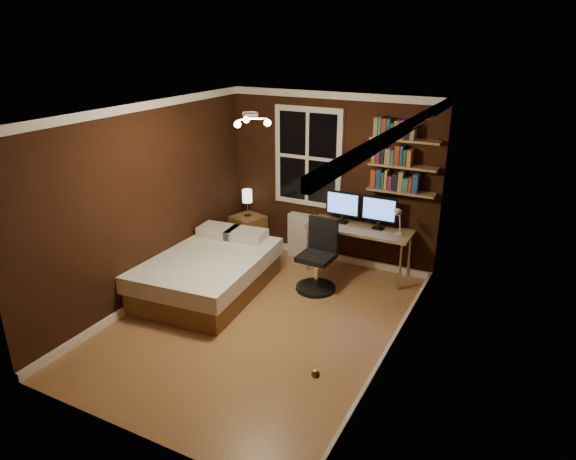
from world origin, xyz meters
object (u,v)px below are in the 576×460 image
at_px(bedside_lamp, 247,203).
at_px(monitor_right, 379,213).
at_px(monitor_left, 343,207).
at_px(office_chair, 318,264).
at_px(bed, 209,272).
at_px(radiator, 303,236).
at_px(desk_lamp, 398,221).
at_px(nightstand, 248,233).
at_px(desk, 359,232).

height_order(bedside_lamp, monitor_right, monitor_right).
bearing_deg(monitor_left, office_chair, -92.21).
relative_size(bed, office_chair, 2.09).
relative_size(radiator, office_chair, 0.70).
bearing_deg(office_chair, bedside_lamp, 156.71).
distance_m(radiator, desk_lamp, 1.65).
relative_size(bed, nightstand, 3.67).
relative_size(bedside_lamp, desk, 0.30).
bearing_deg(monitor_left, bedside_lamp, -178.58).
relative_size(nightstand, desk_lamp, 1.26).
bearing_deg(bedside_lamp, monitor_right, 1.06).
distance_m(bed, desk, 2.16).
bearing_deg(nightstand, monitor_left, 18.32).
height_order(radiator, monitor_right, monitor_right).
relative_size(nightstand, bedside_lamp, 1.27).
relative_size(nightstand, desk, 0.38).
distance_m(bed, radiator, 1.73).
relative_size(bed, desk, 1.38).
height_order(nightstand, radiator, radiator).
bearing_deg(bedside_lamp, desk, -1.08).
bearing_deg(monitor_right, desk, -163.14).
bearing_deg(radiator, monitor_left, -8.78).
relative_size(radiator, desk_lamp, 1.54).
xyz_separation_m(desk, monitor_right, (0.24, 0.07, 0.29)).
xyz_separation_m(radiator, monitor_left, (0.67, -0.10, 0.59)).
bearing_deg(desk, bed, -137.87).
bearing_deg(desk_lamp, desk, 171.10).
height_order(nightstand, desk_lamp, desk_lamp).
distance_m(bed, bedside_lamp, 1.57).
height_order(bedside_lamp, office_chair, bedside_lamp).
bearing_deg(nightstand, bed, -62.49).
bearing_deg(bed, bedside_lamp, 95.46).
height_order(bed, bedside_lamp, bedside_lamp).
height_order(bed, desk, desk).
xyz_separation_m(monitor_left, monitor_right, (0.53, 0.00, 0.00)).
bearing_deg(desk_lamp, bed, -147.99).
bearing_deg(office_chair, nightstand, 156.71).
bearing_deg(bedside_lamp, bed, -79.39).
bearing_deg(bed, desk_lamp, 26.87).
relative_size(monitor_right, office_chair, 0.52).
xyz_separation_m(desk, desk_lamp, (0.56, -0.09, 0.28)).
xyz_separation_m(monitor_left, office_chair, (-0.03, -0.77, -0.57)).
height_order(desk, office_chair, office_chair).
height_order(nightstand, office_chair, office_chair).
xyz_separation_m(bed, bedside_lamp, (-0.27, 1.47, 0.49)).
bearing_deg(monitor_left, nightstand, -178.58).
xyz_separation_m(bed, monitor_right, (1.82, 1.50, 0.65)).
xyz_separation_m(radiator, desk, (0.96, -0.18, 0.30)).
distance_m(bedside_lamp, monitor_right, 2.11).
relative_size(desk_lamp, office_chair, 0.45).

